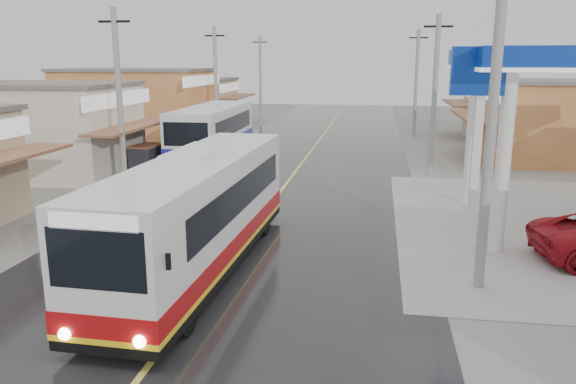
# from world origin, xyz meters

# --- Properties ---
(ground) EXTENTS (120.00, 120.00, 0.00)m
(ground) POSITION_xyz_m (0.00, 0.00, 0.00)
(ground) COLOR slate
(ground) RESTS_ON ground
(road) EXTENTS (12.00, 90.00, 0.02)m
(road) POSITION_xyz_m (0.00, 15.00, 0.01)
(road) COLOR black
(road) RESTS_ON ground
(centre_line) EXTENTS (0.15, 90.00, 0.01)m
(centre_line) POSITION_xyz_m (0.00, 15.00, 0.02)
(centre_line) COLOR #D8CC4C
(centre_line) RESTS_ON road
(shopfronts_left) EXTENTS (11.00, 44.00, 5.20)m
(shopfronts_left) POSITION_xyz_m (-13.00, 18.00, 0.00)
(shopfronts_left) COLOR tan
(shopfronts_left) RESTS_ON ground
(utility_poles_left) EXTENTS (1.60, 50.00, 8.00)m
(utility_poles_left) POSITION_xyz_m (-7.00, 16.00, 0.00)
(utility_poles_left) COLOR gray
(utility_poles_left) RESTS_ON ground
(utility_poles_right) EXTENTS (1.60, 36.00, 8.00)m
(utility_poles_right) POSITION_xyz_m (7.00, 15.00, 0.00)
(utility_poles_right) COLOR gray
(utility_poles_right) RESTS_ON ground
(coach_bus) EXTENTS (2.85, 11.13, 3.45)m
(coach_bus) POSITION_xyz_m (-0.59, 0.17, 1.67)
(coach_bus) COLOR silver
(coach_bus) RESTS_ON road
(second_bus) EXTENTS (2.76, 9.69, 3.20)m
(second_bus) POSITION_xyz_m (-5.09, 16.56, 1.73)
(second_bus) COLOR silver
(second_bus) RESTS_ON road
(cyclist) EXTENTS (1.15, 2.19, 2.25)m
(cyclist) POSITION_xyz_m (-2.87, 7.59, 0.74)
(cyclist) COLOR black
(cyclist) RESTS_ON ground
(tricycle_near) EXTENTS (1.50, 2.12, 1.54)m
(tricycle_near) POSITION_xyz_m (-7.54, 12.78, 0.88)
(tricycle_near) COLOR #26262D
(tricycle_near) RESTS_ON ground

